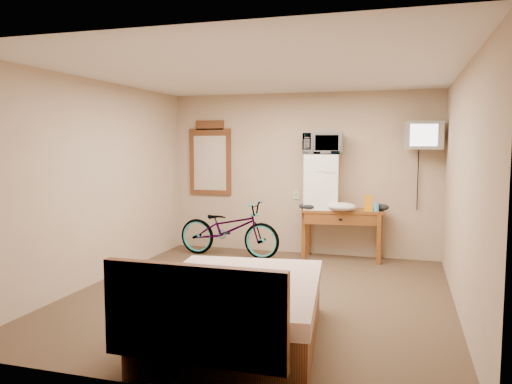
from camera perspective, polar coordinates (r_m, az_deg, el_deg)
room at (r=5.58m, az=0.56°, el=0.68°), size 4.60×4.64×2.50m
desk at (r=7.49m, az=9.81°, el=-3.04°), size 1.23×0.58×0.75m
mini_fridge at (r=7.50m, az=7.50°, el=1.19°), size 0.55×0.53×0.81m
microwave at (r=7.48m, az=7.55°, el=5.53°), size 0.64×0.50×0.32m
snack_bag at (r=7.36m, az=12.71°, el=-1.24°), size 0.13×0.09×0.24m
blue_cup at (r=7.35m, az=13.60°, el=-1.70°), size 0.07×0.07×0.13m
cloth_cream at (r=7.32m, az=9.81°, el=-1.67°), size 0.41×0.31×0.13m
cloth_dark_a at (r=7.39m, az=5.96°, el=-1.64°), size 0.27×0.20×0.10m
cloth_dark_b at (r=7.47m, az=14.13°, el=-1.70°), size 0.22×0.18×0.10m
crt_television at (r=7.37m, az=18.59°, el=6.16°), size 0.53×0.62×0.39m
wall_mirror at (r=8.21m, az=-5.25°, el=3.78°), size 0.71×0.04×1.21m
bicycle at (r=7.63m, az=-3.11°, el=-4.22°), size 1.66×0.68×0.85m
bed at (r=4.43m, az=-2.46°, el=-13.24°), size 1.60×2.00×0.90m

